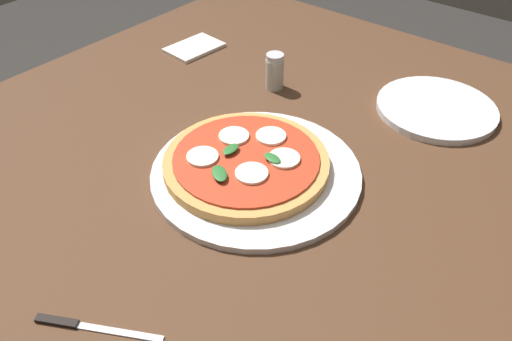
{
  "coord_description": "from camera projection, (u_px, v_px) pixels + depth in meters",
  "views": [
    {
      "loc": [
        -0.42,
        -0.47,
        1.32
      ],
      "look_at": [
        0.09,
        -0.05,
        0.78
      ],
      "focal_mm": 35.17,
      "sensor_mm": 36.0,
      "label": 1
    }
  ],
  "objects": [
    {
      "name": "knife",
      "position": [
        82.0,
        326.0,
        0.63
      ],
      "size": [
        0.09,
        0.15,
        0.01
      ],
      "color": "black",
      "rests_on": "dining_table"
    },
    {
      "name": "plate_white",
      "position": [
        436.0,
        108.0,
        1.01
      ],
      "size": [
        0.24,
        0.24,
        0.01
      ],
      "primitive_type": "cylinder",
      "color": "white",
      "rests_on": "dining_table"
    },
    {
      "name": "napkin",
      "position": [
        194.0,
        48.0,
        1.22
      ],
      "size": [
        0.14,
        0.1,
        0.01
      ],
      "primitive_type": "cube",
      "rotation": [
        0.0,
        0.0,
        -0.09
      ],
      "color": "white",
      "rests_on": "dining_table"
    },
    {
      "name": "serving_tray",
      "position": [
        256.0,
        172.0,
        0.86
      ],
      "size": [
        0.36,
        0.36,
        0.01
      ],
      "primitive_type": "cylinder",
      "color": "silver",
      "rests_on": "dining_table"
    },
    {
      "name": "pizza",
      "position": [
        246.0,
        161.0,
        0.85
      ],
      "size": [
        0.28,
        0.28,
        0.03
      ],
      "color": "tan",
      "rests_on": "serving_tray"
    },
    {
      "name": "pepper_shaker",
      "position": [
        275.0,
        72.0,
        1.06
      ],
      "size": [
        0.04,
        0.04,
        0.08
      ],
      "color": "#B2B7AD",
      "rests_on": "dining_table"
    },
    {
      "name": "dining_table",
      "position": [
        202.0,
        223.0,
        0.89
      ],
      "size": [
        1.55,
        1.17,
        0.77
      ],
      "color": "#4C301E",
      "rests_on": "ground_plane"
    }
  ]
}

